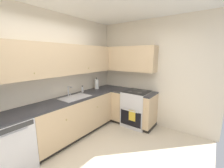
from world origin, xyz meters
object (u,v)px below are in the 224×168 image
at_px(soap_bottle, 82,89).
at_px(paper_towel_roll, 97,84).
at_px(dishwasher, 8,146).
at_px(oven_range, 137,108).

distance_m(soap_bottle, paper_towel_roll, 0.50).
distance_m(dishwasher, paper_towel_roll, 2.30).
distance_m(oven_range, paper_towel_roll, 1.25).
height_order(dishwasher, paper_towel_roll, paper_towel_roll).
bearing_deg(soap_bottle, dishwasher, -173.99).
xyz_separation_m(oven_range, paper_towel_roll, (-0.36, 1.05, 0.57)).
distance_m(dishwasher, soap_bottle, 1.81).
bearing_deg(paper_towel_roll, soap_bottle, 177.71).
height_order(dishwasher, oven_range, oven_range).
bearing_deg(dishwasher, oven_range, -19.04).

